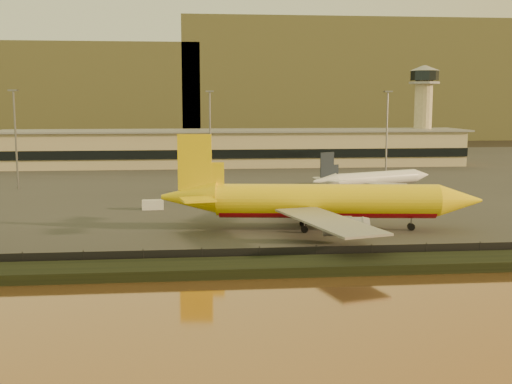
% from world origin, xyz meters
% --- Properties ---
extents(ground, '(900.00, 900.00, 0.00)m').
position_xyz_m(ground, '(0.00, 0.00, 0.00)').
color(ground, black).
rests_on(ground, ground).
extents(embankment, '(320.00, 7.00, 1.40)m').
position_xyz_m(embankment, '(0.00, -17.00, 0.70)').
color(embankment, black).
rests_on(embankment, ground).
extents(tarmac, '(320.00, 220.00, 0.20)m').
position_xyz_m(tarmac, '(0.00, 95.00, 0.10)').
color(tarmac, '#2D2D2D').
rests_on(tarmac, ground).
extents(perimeter_fence, '(300.00, 0.05, 2.20)m').
position_xyz_m(perimeter_fence, '(0.00, -13.00, 1.30)').
color(perimeter_fence, black).
rests_on(perimeter_fence, tarmac).
extents(terminal_building, '(202.00, 25.00, 12.60)m').
position_xyz_m(terminal_building, '(-14.52, 125.55, 6.25)').
color(terminal_building, tan).
rests_on(terminal_building, tarmac).
extents(control_tower, '(11.20, 11.20, 35.50)m').
position_xyz_m(control_tower, '(70.00, 131.00, 21.66)').
color(control_tower, tan).
rests_on(control_tower, tarmac).
extents(apron_light_masts, '(152.20, 12.20, 25.40)m').
position_xyz_m(apron_light_masts, '(15.00, 75.00, 15.70)').
color(apron_light_masts, slate).
rests_on(apron_light_masts, tarmac).
extents(distant_hills, '(470.00, 160.00, 70.00)m').
position_xyz_m(distant_hills, '(-20.74, 340.00, 31.39)').
color(distant_hills, brown).
rests_on(distant_hills, ground).
extents(dhl_cargo_jet, '(56.21, 54.66, 16.78)m').
position_xyz_m(dhl_cargo_jet, '(7.24, 9.40, 5.21)').
color(dhl_cargo_jet, yellow).
rests_on(dhl_cargo_jet, tarmac).
extents(white_narrowbody_jet, '(34.55, 32.62, 10.37)m').
position_xyz_m(white_narrowbody_jet, '(30.15, 55.91, 3.30)').
color(white_narrowbody_jet, white).
rests_on(white_narrowbody_jet, tarmac).
extents(gse_vehicle_yellow, '(5.03, 3.69, 2.06)m').
position_xyz_m(gse_vehicle_yellow, '(22.91, 23.38, 1.23)').
color(gse_vehicle_yellow, yellow).
rests_on(gse_vehicle_yellow, tarmac).
extents(gse_vehicle_white, '(4.50, 2.14, 2.00)m').
position_xyz_m(gse_vehicle_white, '(-23.43, 34.10, 1.20)').
color(gse_vehicle_white, white).
rests_on(gse_vehicle_white, tarmac).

